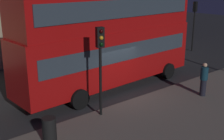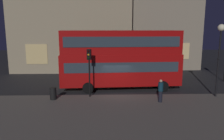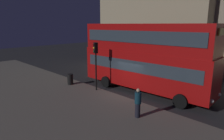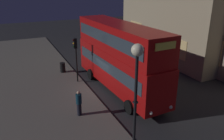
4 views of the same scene
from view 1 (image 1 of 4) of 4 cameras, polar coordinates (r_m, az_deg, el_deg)
name	(u,v)px [view 1 (image 1 of 4)]	position (r m, az deg, el deg)	size (l,w,h in m)	color
ground_plane	(120,96)	(15.60, 1.60, -5.08)	(80.00, 80.00, 0.00)	#232326
sidewalk_slab	(218,138)	(12.23, 20.06, -12.40)	(44.00, 9.81, 0.12)	#5B564F
double_decker_bus	(110,34)	(16.04, -0.45, 6.97)	(11.29, 3.19, 5.50)	#9E0C0C
traffic_light_near_kerb	(100,53)	(12.28, -2.30, 3.29)	(0.38, 0.39, 3.93)	black
traffic_light_far_side	(194,16)	(26.19, 15.78, 10.13)	(0.35, 0.38, 4.24)	black
pedestrian	(204,79)	(15.76, 17.48, -1.70)	(0.38, 0.38, 1.76)	black
litter_bin	(49,130)	(11.19, -12.12, -11.37)	(0.52, 0.52, 0.97)	black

